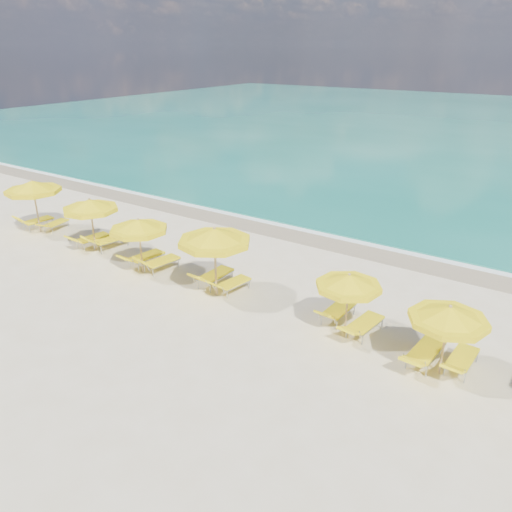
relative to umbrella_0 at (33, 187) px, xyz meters
The scene contains 23 objects.
ground_plane 12.21m from the umbrella_0, ahead, with size 120.00×120.00×0.00m, color beige.
ocean 49.05m from the umbrella_0, 75.82° to the left, with size 120.00×80.00×0.30m, color #136A58.
wet_sand_band 14.02m from the umbrella_0, 29.92° to the left, with size 120.00×2.60×0.01m, color tan.
foam_line 14.43m from the umbrella_0, 32.71° to the left, with size 120.00×1.20×0.03m, color white.
whitecap_near 17.70m from the umbrella_0, 70.02° to the left, with size 14.00×0.36×0.05m, color white.
umbrella_0 is the anchor object (origin of this frame).
umbrella_1 4.16m from the umbrella_0, ahead, with size 2.78×2.78×2.40m.
umbrella_2 7.62m from the umbrella_0, ahead, with size 2.83×2.83×2.29m.
umbrella_3 11.24m from the umbrella_0, ahead, with size 2.97×2.97×2.63m.
umbrella_4 16.22m from the umbrella_0, ahead, with size 2.44×2.44×2.07m.
umbrella_5 19.30m from the umbrella_0, ahead, with size 2.33×2.33×2.15m.
lounger_0_left 2.06m from the umbrella_0, 157.71° to the left, with size 0.75×1.86×0.89m.
lounger_0_right 2.14m from the umbrella_0, 53.08° to the left, with size 0.86×1.77×0.61m.
lounger_1_left 4.19m from the umbrella_0, ahead, with size 0.87×2.01×0.80m.
lounger_1_right 4.95m from the umbrella_0, ahead, with size 1.03×2.12×0.87m.
lounger_2_left 7.48m from the umbrella_0, ahead, with size 0.87×2.03×0.79m.
lounger_2_right 8.32m from the umbrella_0, ahead, with size 0.94×1.96×0.88m.
lounger_3_left 10.87m from the umbrella_0, ahead, with size 0.71×2.00×0.87m.
lounger_3_right 11.77m from the umbrella_0, ahead, with size 0.84×1.82×0.75m.
lounger_4_left 15.82m from the umbrella_0, ahead, with size 0.70×1.91×0.80m.
lounger_4_right 16.86m from the umbrella_0, ahead, with size 0.86×2.00×0.70m.
lounger_5_left 18.89m from the umbrella_0, ahead, with size 0.82×2.08×0.73m.
lounger_5_right 19.82m from the umbrella_0, ahead, with size 0.70×1.91×0.70m.
Camera 1 is at (9.48, -12.53, 8.40)m, focal length 35.00 mm.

